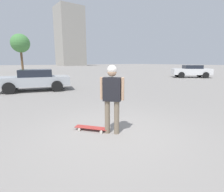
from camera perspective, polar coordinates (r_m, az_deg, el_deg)
ground_plane at (r=4.74m, az=0.00°, el=-11.99°), size 220.00×220.00×0.00m
person at (r=4.42m, az=0.00°, el=1.15°), size 0.48×0.45×1.78m
skateboard at (r=4.92m, az=-6.66°, el=-10.30°), size 0.87×0.75×0.09m
car_parked_near at (r=12.44m, az=-23.85°, el=4.98°), size 2.99×4.66×1.37m
car_parked_far at (r=23.11m, az=24.47°, el=7.47°), size 4.25×4.43×1.46m
building_block_distant at (r=89.35m, az=-13.59°, el=18.25°), size 10.73×11.43×26.81m
tree_distant at (r=35.32m, az=-27.76°, el=14.93°), size 3.16×3.16×6.59m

